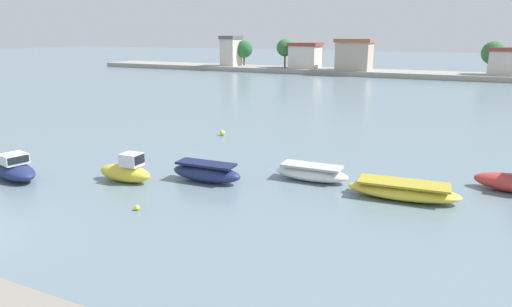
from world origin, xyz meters
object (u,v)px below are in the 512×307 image
object	(u,v)px
moored_boat_2	(13,169)
moored_boat_5	(311,173)
mooring_buoy_2	(137,208)
moored_boat_3	(126,171)
moored_boat_6	(403,191)
mooring_buoy_1	(222,133)
moored_boat_4	(206,172)

from	to	relation	value
moored_boat_2	moored_boat_5	world-z (taller)	moored_boat_2
moored_boat_5	mooring_buoy_2	size ratio (longest dim) A/B	16.52
moored_boat_3	moored_boat_2	bearing A→B (deg)	-160.96
moored_boat_6	mooring_buoy_2	world-z (taller)	moored_boat_6
moored_boat_3	mooring_buoy_1	bearing A→B (deg)	92.88
moored_boat_3	moored_boat_5	world-z (taller)	moored_boat_3
moored_boat_2	mooring_buoy_1	xyz separation A→B (m)	(5.26, 15.05, -0.35)
moored_boat_2	moored_boat_6	distance (m)	21.72
moored_boat_2	moored_boat_5	distance (m)	17.18
moored_boat_4	mooring_buoy_1	xyz separation A→B (m)	(-5.08, 10.73, -0.32)
moored_boat_3	moored_boat_4	bearing A→B (deg)	24.08
moored_boat_6	mooring_buoy_1	world-z (taller)	moored_boat_6
moored_boat_5	moored_boat_2	bearing A→B (deg)	-157.07
moored_boat_2	mooring_buoy_2	world-z (taller)	moored_boat_2
moored_boat_3	mooring_buoy_2	bearing A→B (deg)	-44.65
mooring_buoy_1	moored_boat_6	bearing A→B (deg)	-29.51
moored_boat_3	moored_boat_4	xyz separation A→B (m)	(4.08, 1.96, -0.09)
moored_boat_5	mooring_buoy_1	world-z (taller)	moored_boat_5
moored_boat_4	moored_boat_6	xyz separation A→B (m)	(10.46, 1.94, -0.11)
moored_boat_3	mooring_buoy_2	size ratio (longest dim) A/B	12.99
moored_boat_5	mooring_buoy_2	world-z (taller)	moored_boat_5
moored_boat_6	mooring_buoy_2	size ratio (longest dim) A/B	21.71
moored_boat_6	moored_boat_5	bearing A→B (deg)	167.18
moored_boat_5	mooring_buoy_1	distance (m)	13.09
moored_boat_2	mooring_buoy_2	distance (m)	9.68
moored_boat_4	moored_boat_2	bearing A→B (deg)	-159.65
moored_boat_2	moored_boat_3	xyz separation A→B (m)	(6.26, 2.36, 0.06)
moored_boat_5	moored_boat_6	world-z (taller)	moored_boat_5
moored_boat_4	mooring_buoy_2	bearing A→B (deg)	-100.16
moored_boat_2	moored_boat_5	bearing A→B (deg)	39.28
moored_boat_3	moored_boat_6	distance (m)	15.06
moored_boat_4	mooring_buoy_2	xyz separation A→B (m)	(-0.70, -5.12, -0.41)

